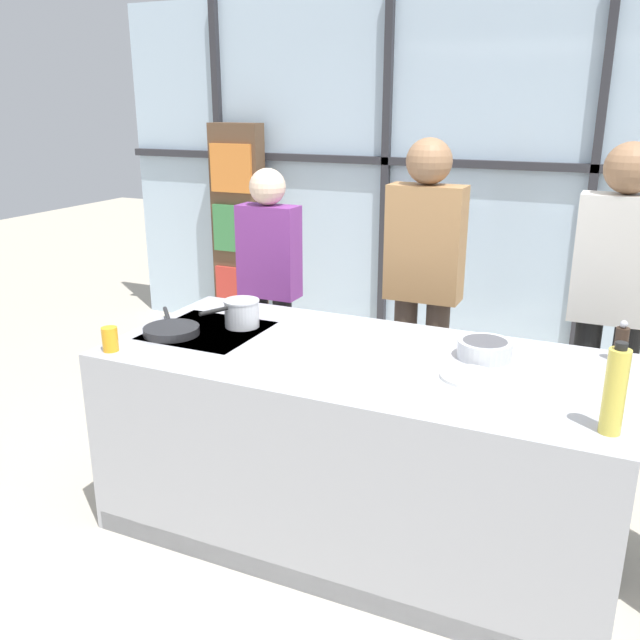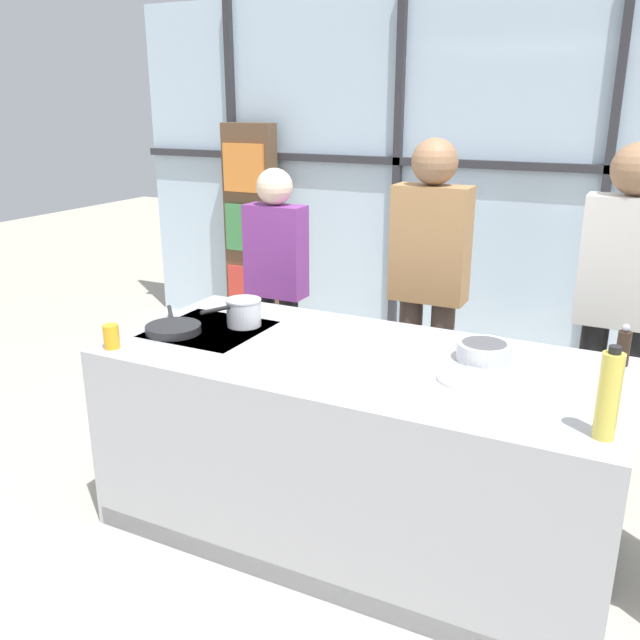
{
  "view_description": "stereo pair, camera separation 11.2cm",
  "coord_description": "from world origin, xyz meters",
  "px_view_note": "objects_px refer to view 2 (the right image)",
  "views": [
    {
      "loc": [
        1.01,
        -2.66,
        1.99
      ],
      "look_at": [
        -0.24,
        0.1,
        1.01
      ],
      "focal_mm": 38.0,
      "sensor_mm": 36.0,
      "label": 1
    },
    {
      "loc": [
        1.11,
        -2.61,
        1.99
      ],
      "look_at": [
        -0.24,
        0.1,
        1.01
      ],
      "focal_mm": 38.0,
      "sensor_mm": 36.0,
      "label": 2
    }
  ],
  "objects_px": {
    "spectator_center_right": "(620,297)",
    "mixing_bowl": "(484,351)",
    "saucepan": "(243,312)",
    "pepper_grinder": "(623,347)",
    "juice_glass_near": "(111,337)",
    "spectator_far_left": "(276,277)",
    "oil_bottle": "(609,395)",
    "spectator_center_left": "(429,276)",
    "frying_pan": "(173,328)",
    "white_plate": "(466,379)"
  },
  "relations": [
    {
      "from": "white_plate",
      "to": "oil_bottle",
      "type": "xyz_separation_m",
      "value": [
        0.54,
        -0.28,
        0.15
      ]
    },
    {
      "from": "spectator_far_left",
      "to": "saucepan",
      "type": "distance_m",
      "value": 0.93
    },
    {
      "from": "pepper_grinder",
      "to": "juice_glass_near",
      "type": "relative_size",
      "value": 1.67
    },
    {
      "from": "frying_pan",
      "to": "pepper_grinder",
      "type": "xyz_separation_m",
      "value": [
        2.0,
        0.51,
        0.06
      ]
    },
    {
      "from": "white_plate",
      "to": "spectator_center_left",
      "type": "bearing_deg",
      "value": 115.44
    },
    {
      "from": "spectator_far_left",
      "to": "spectator_center_left",
      "type": "bearing_deg",
      "value": -180.0
    },
    {
      "from": "spectator_far_left",
      "to": "spectator_center_left",
      "type": "distance_m",
      "value": 1.01
    },
    {
      "from": "spectator_far_left",
      "to": "frying_pan",
      "type": "xyz_separation_m",
      "value": [
        0.06,
        -1.11,
        0.0
      ]
    },
    {
      "from": "white_plate",
      "to": "mixing_bowl",
      "type": "xyz_separation_m",
      "value": [
        0.01,
        0.26,
        0.04
      ]
    },
    {
      "from": "spectator_center_right",
      "to": "juice_glass_near",
      "type": "height_order",
      "value": "spectator_center_right"
    },
    {
      "from": "saucepan",
      "to": "oil_bottle",
      "type": "height_order",
      "value": "oil_bottle"
    },
    {
      "from": "pepper_grinder",
      "to": "juice_glass_near",
      "type": "distance_m",
      "value": 2.26
    },
    {
      "from": "spectator_center_left",
      "to": "saucepan",
      "type": "relative_size",
      "value": 5.76
    },
    {
      "from": "spectator_center_left",
      "to": "saucepan",
      "type": "bearing_deg",
      "value": 51.86
    },
    {
      "from": "oil_bottle",
      "to": "juice_glass_near",
      "type": "distance_m",
      "value": 2.1
    },
    {
      "from": "frying_pan",
      "to": "oil_bottle",
      "type": "bearing_deg",
      "value": -6.58
    },
    {
      "from": "spectator_center_right",
      "to": "saucepan",
      "type": "distance_m",
      "value": 1.9
    },
    {
      "from": "spectator_far_left",
      "to": "mixing_bowl",
      "type": "relative_size",
      "value": 6.73
    },
    {
      "from": "spectator_center_right",
      "to": "frying_pan",
      "type": "height_order",
      "value": "spectator_center_right"
    },
    {
      "from": "spectator_center_left",
      "to": "frying_pan",
      "type": "bearing_deg",
      "value": 49.89
    },
    {
      "from": "oil_bottle",
      "to": "mixing_bowl",
      "type": "bearing_deg",
      "value": 135.03
    },
    {
      "from": "spectator_far_left",
      "to": "mixing_bowl",
      "type": "distance_m",
      "value": 1.72
    },
    {
      "from": "spectator_center_right",
      "to": "oil_bottle",
      "type": "bearing_deg",
      "value": 92.09
    },
    {
      "from": "saucepan",
      "to": "oil_bottle",
      "type": "relative_size",
      "value": 0.95
    },
    {
      "from": "spectator_center_left",
      "to": "juice_glass_near",
      "type": "xyz_separation_m",
      "value": [
        -1.05,
        -1.42,
        -0.08
      ]
    },
    {
      "from": "spectator_far_left",
      "to": "juice_glass_near",
      "type": "distance_m",
      "value": 1.42
    },
    {
      "from": "spectator_center_left",
      "to": "saucepan",
      "type": "xyz_separation_m",
      "value": [
        -0.69,
        -0.87,
        -0.07
      ]
    },
    {
      "from": "spectator_far_left",
      "to": "juice_glass_near",
      "type": "relative_size",
      "value": 14.43
    },
    {
      "from": "frying_pan",
      "to": "juice_glass_near",
      "type": "distance_m",
      "value": 0.33
    },
    {
      "from": "saucepan",
      "to": "mixing_bowl",
      "type": "bearing_deg",
      "value": 3.01
    },
    {
      "from": "pepper_grinder",
      "to": "juice_glass_near",
      "type": "bearing_deg",
      "value": -158.77
    },
    {
      "from": "mixing_bowl",
      "to": "pepper_grinder",
      "type": "xyz_separation_m",
      "value": [
        0.54,
        0.21,
        0.04
      ]
    },
    {
      "from": "spectator_center_left",
      "to": "mixing_bowl",
      "type": "xyz_separation_m",
      "value": [
        0.51,
        -0.81,
        -0.1
      ]
    },
    {
      "from": "pepper_grinder",
      "to": "juice_glass_near",
      "type": "height_order",
      "value": "pepper_grinder"
    },
    {
      "from": "spectator_far_left",
      "to": "pepper_grinder",
      "type": "bearing_deg",
      "value": 163.74
    },
    {
      "from": "saucepan",
      "to": "white_plate",
      "type": "height_order",
      "value": "saucepan"
    },
    {
      "from": "spectator_far_left",
      "to": "oil_bottle",
      "type": "relative_size",
      "value": 4.89
    },
    {
      "from": "frying_pan",
      "to": "saucepan",
      "type": "distance_m",
      "value": 0.35
    },
    {
      "from": "spectator_center_left",
      "to": "pepper_grinder",
      "type": "height_order",
      "value": "spectator_center_left"
    },
    {
      "from": "juice_glass_near",
      "to": "frying_pan",
      "type": "bearing_deg",
      "value": 70.16
    },
    {
      "from": "spectator_center_left",
      "to": "white_plate",
      "type": "relative_size",
      "value": 7.6
    },
    {
      "from": "spectator_center_right",
      "to": "mixing_bowl",
      "type": "height_order",
      "value": "spectator_center_right"
    },
    {
      "from": "frying_pan",
      "to": "white_plate",
      "type": "xyz_separation_m",
      "value": [
        1.45,
        0.05,
        -0.01
      ]
    },
    {
      "from": "spectator_center_left",
      "to": "oil_bottle",
      "type": "xyz_separation_m",
      "value": [
        1.05,
        -1.34,
        0.02
      ]
    },
    {
      "from": "frying_pan",
      "to": "oil_bottle",
      "type": "xyz_separation_m",
      "value": [
        1.99,
        -0.23,
        0.13
      ]
    },
    {
      "from": "mixing_bowl",
      "to": "juice_glass_near",
      "type": "relative_size",
      "value": 2.14
    },
    {
      "from": "mixing_bowl",
      "to": "spectator_far_left",
      "type": "bearing_deg",
      "value": 151.88
    },
    {
      "from": "white_plate",
      "to": "pepper_grinder",
      "type": "xyz_separation_m",
      "value": [
        0.55,
        0.46,
        0.08
      ]
    },
    {
      "from": "mixing_bowl",
      "to": "pepper_grinder",
      "type": "height_order",
      "value": "pepper_grinder"
    },
    {
      "from": "spectator_far_left",
      "to": "frying_pan",
      "type": "bearing_deg",
      "value": 93.14
    }
  ]
}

